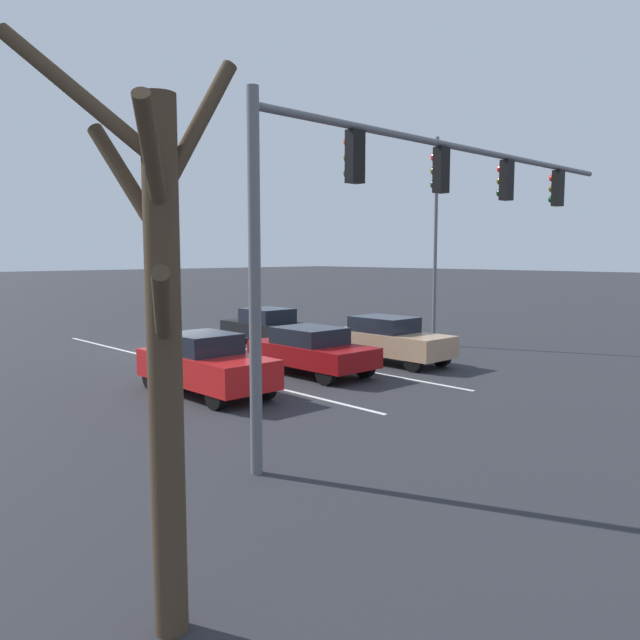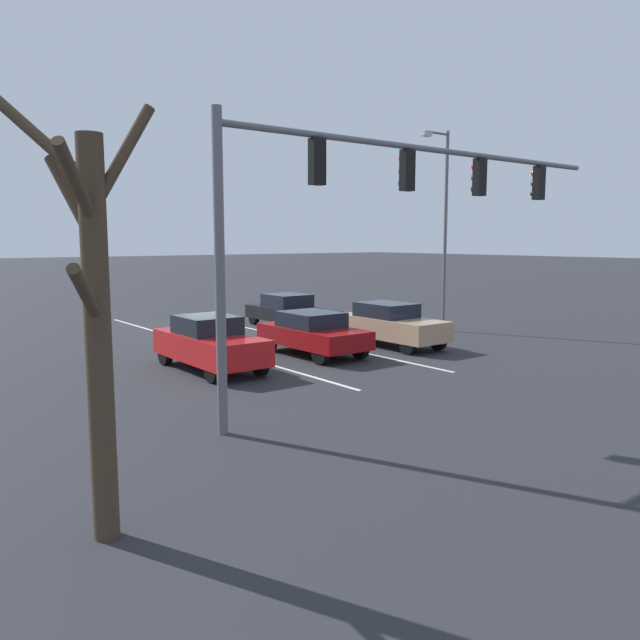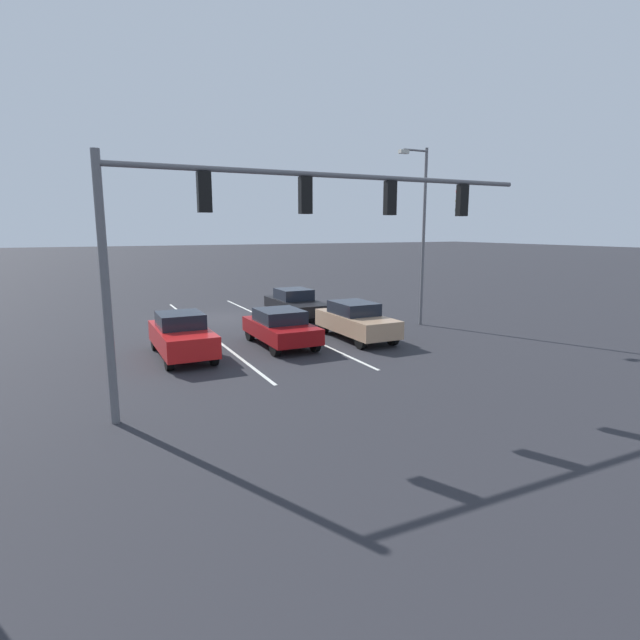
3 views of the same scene
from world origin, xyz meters
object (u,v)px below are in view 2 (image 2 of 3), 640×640
(car_black_leftlane_second, at_px, (291,311))
(street_lamp_left_shoulder, at_px, (443,219))
(bare_tree_near, at_px, (93,309))
(traffic_signal_gantry, at_px, (389,192))
(car_red_rightlane_front, at_px, (210,343))
(car_tan_leftlane_front, at_px, (390,324))
(car_maroon_midlane_front, at_px, (313,332))

(car_black_leftlane_second, xyz_separation_m, street_lamp_left_shoulder, (-4.33, 4.75, 3.93))
(street_lamp_left_shoulder, bearing_deg, bare_tree_near, 29.34)
(traffic_signal_gantry, xyz_separation_m, bare_tree_near, (7.70, 2.90, -1.94))
(car_red_rightlane_front, bearing_deg, car_tan_leftlane_front, 178.77)
(car_tan_leftlane_front, bearing_deg, car_red_rightlane_front, -1.23)
(car_tan_leftlane_front, bearing_deg, car_black_leftlane_second, -89.21)
(car_tan_leftlane_front, distance_m, traffic_signal_gantry, 8.66)
(car_maroon_midlane_front, distance_m, bare_tree_near, 13.19)
(car_maroon_midlane_front, height_order, car_red_rightlane_front, car_red_rightlane_front)
(car_red_rightlane_front, height_order, car_black_leftlane_second, car_red_rightlane_front)
(traffic_signal_gantry, bearing_deg, car_red_rightlane_front, -72.65)
(car_red_rightlane_front, xyz_separation_m, street_lamp_left_shoulder, (-11.34, -1.21, 3.84))
(car_maroon_midlane_front, xyz_separation_m, bare_tree_near, (9.77, 8.59, 2.19))
(car_red_rightlane_front, bearing_deg, street_lamp_left_shoulder, -173.89)
(car_maroon_midlane_front, xyz_separation_m, car_red_rightlane_front, (3.82, 0.09, 0.05))
(car_tan_leftlane_front, relative_size, car_maroon_midlane_front, 1.07)
(car_red_rightlane_front, bearing_deg, bare_tree_near, 55.02)
(car_tan_leftlane_front, height_order, car_maroon_midlane_front, car_tan_leftlane_front)
(car_red_rightlane_front, xyz_separation_m, traffic_signal_gantry, (-1.75, 5.60, 4.09))
(car_black_leftlane_second, xyz_separation_m, bare_tree_near, (12.96, 14.47, 2.24))
(car_tan_leftlane_front, distance_m, street_lamp_left_shoulder, 5.88)
(car_tan_leftlane_front, distance_m, car_red_rightlane_front, 7.10)
(car_tan_leftlane_front, bearing_deg, traffic_signal_gantry, 45.54)
(traffic_signal_gantry, distance_m, bare_tree_near, 8.45)
(car_red_rightlane_front, bearing_deg, car_black_leftlane_second, -139.60)
(car_tan_leftlane_front, xyz_separation_m, street_lamp_left_shoulder, (-4.24, -1.37, 3.84))
(street_lamp_left_shoulder, bearing_deg, car_red_rightlane_front, 6.11)
(car_maroon_midlane_front, distance_m, traffic_signal_gantry, 7.33)
(car_red_rightlane_front, distance_m, car_black_leftlane_second, 9.21)
(car_maroon_midlane_front, bearing_deg, traffic_signal_gantry, 69.97)
(car_maroon_midlane_front, height_order, traffic_signal_gantry, traffic_signal_gantry)
(street_lamp_left_shoulder, bearing_deg, traffic_signal_gantry, 35.39)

